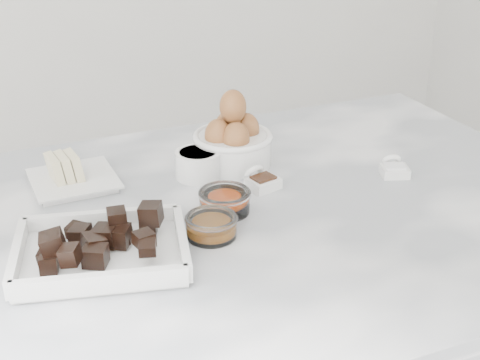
% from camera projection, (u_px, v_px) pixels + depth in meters
% --- Properties ---
extents(marble_slab, '(1.20, 0.80, 0.04)m').
position_uv_depth(marble_slab, '(236.00, 223.00, 1.08)').
color(marble_slab, silver).
rests_on(marble_slab, cabinet).
extents(chocolate_dish, '(0.27, 0.23, 0.06)m').
position_uv_depth(chocolate_dish, '(101.00, 246.00, 0.93)').
color(chocolate_dish, white).
rests_on(chocolate_dish, marble_slab).
extents(butter_plate, '(0.15, 0.15, 0.06)m').
position_uv_depth(butter_plate, '(72.00, 175.00, 1.15)').
color(butter_plate, white).
rests_on(butter_plate, marble_slab).
extents(sugar_ramekin, '(0.08, 0.08, 0.05)m').
position_uv_depth(sugar_ramekin, '(198.00, 163.00, 1.18)').
color(sugar_ramekin, white).
rests_on(sugar_ramekin, marble_slab).
extents(egg_bowl, '(0.15, 0.15, 0.14)m').
position_uv_depth(egg_bowl, '(233.00, 140.00, 1.22)').
color(egg_bowl, white).
rests_on(egg_bowl, marble_slab).
extents(honey_bowl, '(0.08, 0.08, 0.03)m').
position_uv_depth(honey_bowl, '(211.00, 226.00, 0.99)').
color(honey_bowl, white).
rests_on(honey_bowl, marble_slab).
extents(zest_bowl, '(0.08, 0.08, 0.04)m').
position_uv_depth(zest_bowl, '(225.00, 200.00, 1.06)').
color(zest_bowl, white).
rests_on(zest_bowl, marble_slab).
extents(vanilla_spoon, '(0.06, 0.07, 0.04)m').
position_uv_depth(vanilla_spoon, '(261.00, 180.00, 1.15)').
color(vanilla_spoon, white).
rests_on(vanilla_spoon, marble_slab).
extents(salt_spoon, '(0.06, 0.07, 0.04)m').
position_uv_depth(salt_spoon, '(394.00, 168.00, 1.19)').
color(salt_spoon, white).
rests_on(salt_spoon, marble_slab).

